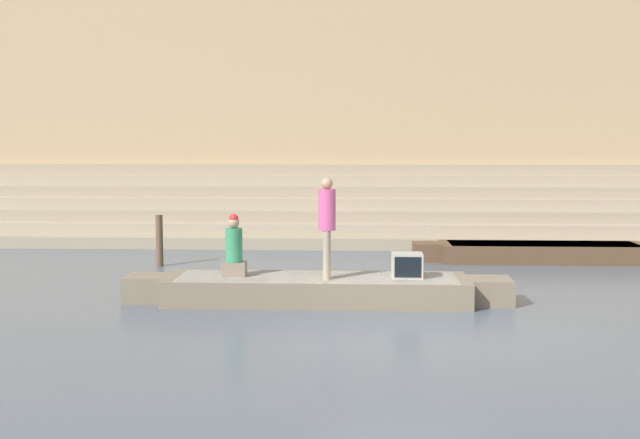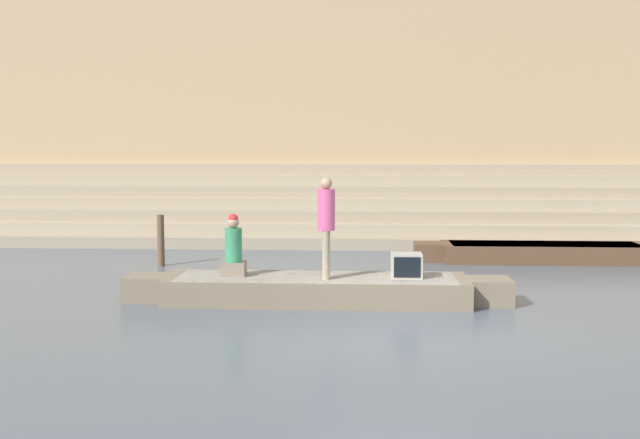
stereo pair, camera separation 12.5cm
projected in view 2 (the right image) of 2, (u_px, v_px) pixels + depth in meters
The scene contains 9 objects.
ground_plane at pixel (399, 332), 11.13m from camera, with size 120.00×120.00×0.00m, color #4C5660.
ghat_steps at pixel (381, 213), 21.99m from camera, with size 36.00×3.86×2.17m.
back_wall at pixel (380, 102), 23.61m from camera, with size 34.20×1.28×8.30m.
rowboat_main at pixel (316, 289), 13.25m from camera, with size 6.83×1.51×0.45m.
person_standing at pixel (326, 220), 12.94m from camera, with size 0.30×0.30×1.77m.
person_rowing at pixel (234, 250), 13.31m from camera, with size 0.42×0.33×1.11m.
tv_set at pixel (406, 265), 13.12m from camera, with size 0.54×0.42×0.44m.
moored_boat_shore at pixel (544, 252), 17.79m from camera, with size 6.17×1.25×0.43m.
mooring_post at pixel (161, 240), 17.15m from camera, with size 0.16×0.16×1.18m, color brown.
Camera 2 is at (-0.57, -10.96, 2.80)m, focal length 42.00 mm.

